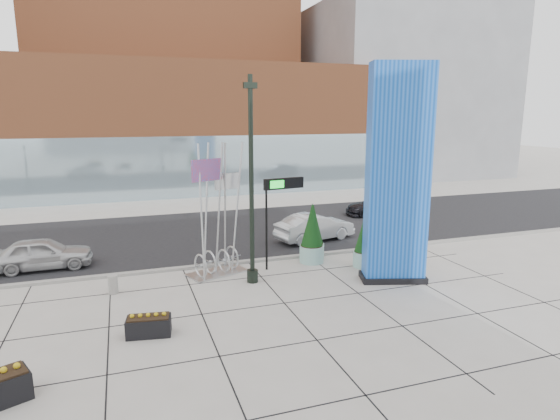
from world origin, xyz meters
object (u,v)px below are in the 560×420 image
object	(u,v)px
concrete_bollard	(113,285)
blue_pylon	(397,179)
overhead_street_sign	(281,192)
car_silver_mid	(315,227)
lamp_post	(252,201)
public_art_sculpture	(217,240)
car_white_west	(42,254)

from	to	relation	value
concrete_bollard	blue_pylon	bearing A→B (deg)	-11.22
overhead_street_sign	car_silver_mid	bearing A→B (deg)	40.71
concrete_bollard	car_silver_mid	xyz separation A→B (m)	(10.29, 4.60, 0.37)
blue_pylon	lamp_post	size ratio (longest dim) A/B	1.06
concrete_bollard	car_silver_mid	distance (m)	11.28
blue_pylon	concrete_bollard	bearing A→B (deg)	-173.90
concrete_bollard	overhead_street_sign	world-z (taller)	overhead_street_sign
blue_pylon	lamp_post	xyz separation A→B (m)	(-5.54, 1.66, -0.84)
public_art_sculpture	overhead_street_sign	xyz separation A→B (m)	(2.84, -0.20, 1.97)
lamp_post	overhead_street_sign	bearing A→B (deg)	37.56
car_silver_mid	concrete_bollard	bearing A→B (deg)	101.02
lamp_post	concrete_bollard	xyz separation A→B (m)	(-5.38, 0.50, -3.00)
lamp_post	car_white_west	xyz separation A→B (m)	(-8.32, 4.54, -2.66)
car_white_west	concrete_bollard	bearing A→B (deg)	-144.23
public_art_sculpture	car_white_west	xyz separation A→B (m)	(-7.17, 3.04, -0.77)
public_art_sculpture	car_silver_mid	world-z (taller)	public_art_sculpture
public_art_sculpture	concrete_bollard	bearing A→B (deg)	173.56
concrete_bollard	car_white_west	distance (m)	5.01
car_white_west	car_silver_mid	size ratio (longest dim) A/B	0.93
concrete_bollard	car_silver_mid	world-z (taller)	car_silver_mid
concrete_bollard	lamp_post	bearing A→B (deg)	-5.36
blue_pylon	car_white_west	world-z (taller)	blue_pylon
concrete_bollard	car_silver_mid	size ratio (longest dim) A/B	0.16
lamp_post	concrete_bollard	distance (m)	6.17
blue_pylon	concrete_bollard	world-z (taller)	blue_pylon
lamp_post	car_silver_mid	xyz separation A→B (m)	(4.91, 5.10, -2.63)
car_white_west	overhead_street_sign	bearing A→B (deg)	-108.28
public_art_sculpture	lamp_post	bearing A→B (deg)	-72.25
blue_pylon	overhead_street_sign	distance (m)	4.91
public_art_sculpture	car_white_west	bearing A→B (deg)	137.30
overhead_street_sign	public_art_sculpture	bearing A→B (deg)	167.02
concrete_bollard	public_art_sculpture	bearing A→B (deg)	13.27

